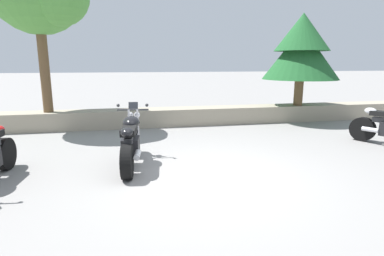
{
  "coord_description": "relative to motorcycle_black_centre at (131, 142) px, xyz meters",
  "views": [
    {
      "loc": [
        -1.34,
        -5.13,
        2.02
      ],
      "look_at": [
        -0.06,
        1.2,
        0.65
      ],
      "focal_mm": 29.06,
      "sensor_mm": 36.0,
      "label": 1
    }
  ],
  "objects": [
    {
      "name": "ground_plane",
      "position": [
        1.34,
        -0.93,
        -0.49
      ],
      "size": [
        120.0,
        120.0,
        0.0
      ],
      "primitive_type": "plane",
      "color": "gray"
    },
    {
      "name": "stone_wall",
      "position": [
        1.34,
        3.87,
        -0.21
      ],
      "size": [
        36.0,
        0.8,
        0.55
      ],
      "primitive_type": "cube",
      "color": "gray",
      "rests_on": "ground"
    },
    {
      "name": "motorcycle_black_centre",
      "position": [
        0.0,
        0.0,
        0.0
      ],
      "size": [
        0.67,
        2.07,
        1.18
      ],
      "color": "black",
      "rests_on": "ground"
    },
    {
      "name": "pine_tree_mid_left",
      "position": [
        5.73,
        3.72,
        2.0
      ],
      "size": [
        2.53,
        2.53,
        3.07
      ],
      "color": "brown",
      "rests_on": "stone_wall"
    }
  ]
}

